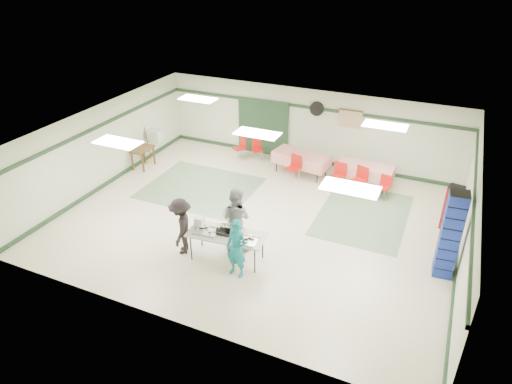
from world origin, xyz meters
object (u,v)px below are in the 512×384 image
at_px(volunteer_teal, 237,249).
at_px(chair_d, 294,165).
at_px(printer_table, 142,151).
at_px(serving_table, 226,236).
at_px(chair_a, 360,177).
at_px(crate_stack_red, 452,208).
at_px(volunteer_dark, 181,226).
at_px(chair_c, 384,185).
at_px(broom, 148,144).
at_px(volunteer_grey, 236,219).
at_px(office_printer, 155,135).
at_px(chair_b, 339,173).
at_px(crate_stack_blue_a, 447,246).
at_px(dining_table_a, 365,170).
at_px(chair_loose_b, 241,146).
at_px(dining_table_b, 301,159).
at_px(crate_stack_blue_b, 450,235).
at_px(chair_loose_a, 257,148).

bearing_deg(volunteer_teal, chair_d, 103.65).
bearing_deg(printer_table, serving_table, -36.72).
distance_m(chair_a, crate_stack_red, 2.97).
xyz_separation_m(volunteer_dark, chair_c, (4.26, 5.03, -0.30)).
bearing_deg(volunteer_teal, broom, 150.92).
distance_m(volunteer_grey, chair_c, 5.28).
bearing_deg(office_printer, chair_c, -4.00).
bearing_deg(chair_c, chair_b, -163.61).
distance_m(volunteer_grey, crate_stack_blue_a, 5.24).
distance_m(chair_d, broom, 5.42).
bearing_deg(chair_d, office_printer, -157.39).
bearing_deg(dining_table_a, serving_table, -111.62).
distance_m(volunteer_teal, crate_stack_red, 6.28).
height_order(volunteer_teal, chair_b, volunteer_teal).
xyz_separation_m(chair_a, chair_b, (-0.70, 0.01, -0.00)).
xyz_separation_m(volunteer_grey, chair_d, (0.08, 4.28, -0.31)).
bearing_deg(chair_loose_b, dining_table_b, 27.53).
relative_size(volunteer_grey, office_printer, 3.60).
bearing_deg(broom, crate_stack_red, 12.60).
bearing_deg(crate_stack_blue_b, volunteer_teal, -155.73).
height_order(volunteer_teal, crate_stack_red, volunteer_teal).
relative_size(volunteer_grey, chair_a, 1.90).
height_order(serving_table, chair_a, chair_a).
bearing_deg(chair_c, serving_table, -105.13).
relative_size(chair_c, chair_d, 0.86).
distance_m(chair_d, crate_stack_red, 5.12).
distance_m(chair_c, crate_stack_red, 2.26).
height_order(volunteer_grey, office_printer, volunteer_grey).
bearing_deg(crate_stack_blue_b, serving_table, -162.41).
height_order(chair_loose_a, crate_stack_blue_b, crate_stack_blue_b).
relative_size(volunteer_teal, chair_loose_a, 1.96).
distance_m(chair_d, printer_table, 5.43).
bearing_deg(chair_loose_a, chair_c, -47.10).
bearing_deg(dining_table_b, printer_table, -151.40).
bearing_deg(office_printer, volunteer_teal, -47.37).
distance_m(dining_table_a, chair_loose_b, 4.66).
bearing_deg(office_printer, dining_table_b, 3.77).
distance_m(chair_a, chair_loose_a, 4.19).
bearing_deg(volunteer_teal, volunteer_grey, 125.84).
distance_m(volunteer_teal, chair_d, 5.34).
xyz_separation_m(dining_table_b, broom, (-5.41, -1.36, 0.15)).
xyz_separation_m(serving_table, broom, (-5.31, 4.07, 0.00)).
height_order(printer_table, office_printer, office_printer).
relative_size(crate_stack_red, broom, 0.94).
distance_m(serving_table, chair_a, 5.38).
height_order(volunteer_teal, office_printer, volunteer_teal).
relative_size(chair_c, broom, 0.56).
xyz_separation_m(volunteer_grey, dining_table_b, (0.13, 4.84, -0.30)).
bearing_deg(broom, office_printer, 90.65).
bearing_deg(volunteer_dark, crate_stack_red, 100.10).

